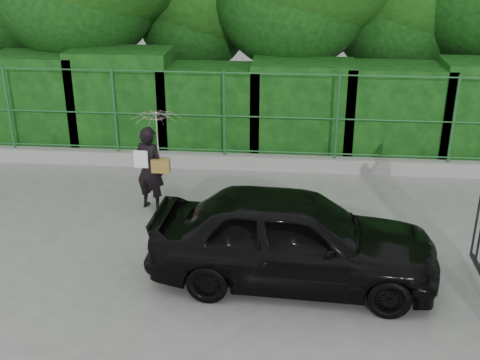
{
  "coord_description": "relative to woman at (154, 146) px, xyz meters",
  "views": [
    {
      "loc": [
        1.82,
        -7.3,
        4.78
      ],
      "look_at": [
        1.02,
        1.3,
        1.1
      ],
      "focal_mm": 45.0,
      "sensor_mm": 36.0,
      "label": 1
    }
  ],
  "objects": [
    {
      "name": "ground",
      "position": [
        0.6,
        -2.48,
        -1.19
      ],
      "size": [
        80.0,
        80.0,
        0.0
      ],
      "primitive_type": "plane",
      "color": "gray"
    },
    {
      "name": "kerb",
      "position": [
        0.6,
        2.02,
        -1.04
      ],
      "size": [
        14.0,
        0.25,
        0.3
      ],
      "primitive_type": "cube",
      "color": "#9E9E99",
      "rests_on": "ground"
    },
    {
      "name": "fence",
      "position": [
        0.82,
        2.02,
        0.01
      ],
      "size": [
        14.13,
        0.06,
        1.8
      ],
      "color": "#21592B",
      "rests_on": "kerb"
    },
    {
      "name": "hedge",
      "position": [
        0.54,
        3.02,
        -0.12
      ],
      "size": [
        14.2,
        1.2,
        2.28
      ],
      "color": "black",
      "rests_on": "ground"
    },
    {
      "name": "woman",
      "position": [
        0.0,
        0.0,
        0.0
      ],
      "size": [
        0.9,
        0.86,
        1.83
      ],
      "color": "black",
      "rests_on": "ground"
    },
    {
      "name": "car",
      "position": [
        2.48,
        -2.23,
        -0.5
      ],
      "size": [
        4.16,
        1.86,
        1.39
      ],
      "primitive_type": "imported",
      "rotation": [
        0.0,
        0.0,
        1.51
      ],
      "color": "black",
      "rests_on": "ground"
    }
  ]
}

